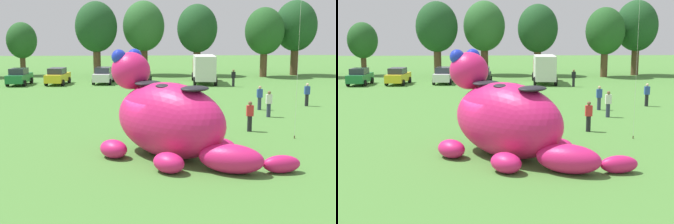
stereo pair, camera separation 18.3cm
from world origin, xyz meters
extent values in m
plane|color=#4C8438|center=(0.00, 0.00, 0.00)|extent=(160.00, 160.00, 0.00)
ellipsoid|color=#E01E6B|center=(0.80, -0.44, 1.68)|extent=(6.25, 6.41, 3.36)
ellipsoid|color=#E01E6B|center=(-0.93, 1.42, 3.72)|extent=(2.63, 2.64, 1.77)
sphere|color=#1E33CC|center=(-1.47, 1.29, 4.38)|extent=(0.71, 0.71, 0.71)
sphere|color=#1E33CC|center=(-0.75, 1.95, 4.38)|extent=(0.71, 0.71, 0.71)
ellipsoid|color=black|center=(-0.11, 0.55, 3.23)|extent=(1.72, 1.70, 0.22)
ellipsoid|color=black|center=(0.80, -0.44, 3.23)|extent=(1.72, 1.70, 0.22)
ellipsoid|color=black|center=(1.82, -1.53, 3.23)|extent=(1.72, 1.70, 0.22)
ellipsoid|color=#E01E6B|center=(-1.69, -0.50, 0.41)|extent=(1.73, 1.75, 0.82)
ellipsoid|color=#E01E6B|center=(1.05, 2.04, 0.41)|extent=(1.73, 1.75, 0.82)
ellipsoid|color=#E01E6B|center=(0.66, -2.81, 0.41)|extent=(1.73, 1.75, 0.82)
ellipsoid|color=#E01E6B|center=(3.18, -0.47, 0.41)|extent=(1.73, 1.75, 0.82)
ellipsoid|color=#E01E6B|center=(3.14, -2.95, 0.59)|extent=(3.01, 2.42, 1.18)
ellipsoid|color=#E01E6B|center=(5.17, -3.04, 0.36)|extent=(1.59, 0.84, 0.72)
cube|color=#1E7238|center=(-13.10, 27.42, 0.72)|extent=(1.85, 4.16, 0.80)
cube|color=#2D333D|center=(-13.10, 27.27, 1.42)|extent=(1.57, 2.02, 0.60)
cylinder|color=black|center=(-13.90, 28.72, 0.32)|extent=(0.26, 0.65, 0.64)
cylinder|color=black|center=(-12.20, 28.66, 0.32)|extent=(0.26, 0.65, 0.64)
cylinder|color=black|center=(-13.99, 26.18, 0.32)|extent=(0.26, 0.65, 0.64)
cylinder|color=black|center=(-12.30, 26.12, 0.32)|extent=(0.26, 0.65, 0.64)
cube|color=yellow|center=(-9.27, 27.69, 0.72)|extent=(2.08, 4.24, 0.80)
cube|color=#2D333D|center=(-9.28, 27.54, 1.42)|extent=(1.67, 2.10, 0.60)
cylinder|color=black|center=(-9.99, 29.03, 0.32)|extent=(0.30, 0.66, 0.64)
cylinder|color=black|center=(-8.30, 28.87, 0.32)|extent=(0.30, 0.66, 0.64)
cylinder|color=black|center=(-10.23, 26.50, 0.32)|extent=(0.30, 0.66, 0.64)
cylinder|color=black|center=(-8.54, 26.34, 0.32)|extent=(0.30, 0.66, 0.64)
cube|color=white|center=(-4.63, 28.30, 0.72)|extent=(1.94, 4.19, 0.80)
cube|color=#2D333D|center=(-4.64, 28.15, 1.42)|extent=(1.61, 2.05, 0.60)
cylinder|color=black|center=(-5.40, 29.62, 0.32)|extent=(0.28, 0.65, 0.64)
cylinder|color=black|center=(-3.70, 29.52, 0.32)|extent=(0.28, 0.65, 0.64)
cylinder|color=black|center=(-5.55, 27.08, 0.32)|extent=(0.28, 0.65, 0.64)
cylinder|color=black|center=(-3.85, 26.98, 0.32)|extent=(0.28, 0.65, 0.64)
cube|color=black|center=(-0.56, 28.06, 0.72)|extent=(1.87, 4.17, 0.80)
cube|color=#2D333D|center=(-0.56, 27.91, 1.42)|extent=(1.58, 2.03, 0.60)
cylinder|color=black|center=(-1.35, 29.36, 0.32)|extent=(0.27, 0.65, 0.64)
cylinder|color=black|center=(0.34, 29.29, 0.32)|extent=(0.27, 0.65, 0.64)
cylinder|color=black|center=(-1.46, 26.82, 0.32)|extent=(0.27, 0.65, 0.64)
cylinder|color=black|center=(0.24, 26.75, 0.32)|extent=(0.27, 0.65, 0.64)
cube|color=#B2231E|center=(6.07, 30.69, 1.40)|extent=(2.09, 1.90, 1.90)
cube|color=silver|center=(5.90, 27.50, 1.70)|extent=(2.34, 4.71, 2.50)
cylinder|color=black|center=(5.08, 30.75, 0.45)|extent=(0.33, 0.91, 0.90)
cylinder|color=black|center=(7.07, 30.64, 0.45)|extent=(0.33, 0.91, 0.90)
cylinder|color=black|center=(4.77, 25.95, 0.45)|extent=(0.33, 0.91, 0.90)
cylinder|color=black|center=(6.87, 25.83, 0.45)|extent=(0.33, 0.91, 0.90)
cylinder|color=brown|center=(-15.23, 37.37, 1.14)|extent=(0.65, 0.65, 2.28)
ellipsoid|color=#235623|center=(-15.23, 37.37, 4.29)|extent=(3.65, 3.65, 4.38)
cylinder|color=brown|center=(-6.07, 36.41, 1.57)|extent=(0.90, 0.90, 3.14)
ellipsoid|color=#1E4C23|center=(-6.07, 36.41, 5.91)|extent=(5.03, 5.03, 6.04)
cylinder|color=brown|center=(-0.38, 37.54, 1.60)|extent=(0.91, 0.91, 3.19)
ellipsoid|color=#2D662D|center=(-0.38, 37.54, 6.00)|extent=(5.11, 5.11, 6.13)
cylinder|color=brown|center=(6.12, 36.42, 1.52)|extent=(0.87, 0.87, 3.04)
ellipsoid|color=#1E4C23|center=(6.12, 36.42, 5.72)|extent=(4.87, 4.87, 5.84)
cylinder|color=brown|center=(13.87, 34.36, 1.44)|extent=(0.82, 0.82, 2.88)
ellipsoid|color=#235623|center=(13.87, 34.36, 5.42)|extent=(4.61, 4.61, 5.53)
cylinder|color=brown|center=(18.21, 36.31, 1.61)|extent=(0.92, 0.92, 3.21)
ellipsoid|color=#1E4C23|center=(18.21, 36.31, 6.04)|extent=(5.14, 5.14, 6.17)
cylinder|color=#2D334C|center=(7.78, 8.82, 0.44)|extent=(0.26, 0.26, 0.88)
cube|color=white|center=(7.78, 8.82, 1.18)|extent=(0.38, 0.22, 0.60)
sphere|color=brown|center=(7.78, 8.82, 1.60)|extent=(0.22, 0.22, 0.22)
cylinder|color=black|center=(8.50, 24.93, 0.44)|extent=(0.26, 0.26, 0.88)
cube|color=black|center=(8.50, 24.93, 1.18)|extent=(0.38, 0.22, 0.60)
sphere|color=brown|center=(8.50, 24.93, 1.60)|extent=(0.22, 0.22, 0.22)
cylinder|color=black|center=(5.58, 4.59, 0.44)|extent=(0.26, 0.26, 0.88)
cube|color=red|center=(5.58, 4.59, 1.18)|extent=(0.38, 0.22, 0.60)
sphere|color=brown|center=(5.58, 4.59, 1.60)|extent=(0.22, 0.22, 0.22)
cylinder|color=#2D334C|center=(7.85, 11.56, 0.44)|extent=(0.26, 0.26, 0.88)
cube|color=#2D4CA5|center=(7.85, 11.56, 1.18)|extent=(0.38, 0.22, 0.60)
sphere|color=tan|center=(7.85, 11.56, 1.60)|extent=(0.22, 0.22, 0.22)
cylinder|color=black|center=(11.76, 12.99, 0.44)|extent=(0.26, 0.26, 0.88)
cube|color=#2D4CA5|center=(11.76, 12.99, 1.18)|extent=(0.38, 0.22, 0.60)
sphere|color=beige|center=(11.76, 12.99, 1.60)|extent=(0.22, 0.22, 0.22)
cylinder|color=brown|center=(7.57, 2.76, 0.07)|extent=(0.06, 0.06, 0.15)
cylinder|color=silver|center=(7.57, 2.76, 5.10)|extent=(0.01, 0.01, 9.90)
camera|label=1|loc=(-0.25, -20.74, 5.69)|focal=49.84mm
camera|label=2|loc=(-0.07, -20.75, 5.69)|focal=49.84mm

